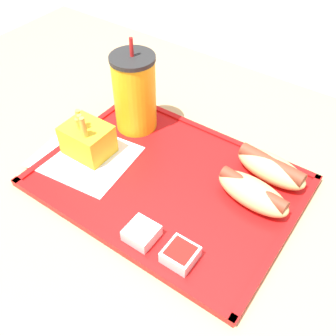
% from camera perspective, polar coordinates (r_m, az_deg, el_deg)
% --- Properties ---
extents(dining_table, '(1.43, 0.94, 0.74)m').
position_cam_1_polar(dining_table, '(1.00, -1.21, -18.02)').
color(dining_table, tan).
rests_on(dining_table, ground_plane).
extents(food_tray, '(0.45, 0.33, 0.01)m').
position_cam_1_polar(food_tray, '(0.70, -0.00, -2.00)').
color(food_tray, red).
rests_on(food_tray, dining_table).
extents(paper_napkin, '(0.19, 0.17, 0.00)m').
position_cam_1_polar(paper_napkin, '(0.76, -11.94, 1.68)').
color(paper_napkin, white).
rests_on(paper_napkin, food_tray).
extents(soda_cup, '(0.08, 0.08, 0.19)m').
position_cam_1_polar(soda_cup, '(0.77, -4.86, 10.82)').
color(soda_cup, gold).
rests_on(soda_cup, food_tray).
extents(hot_dog_far, '(0.14, 0.07, 0.04)m').
position_cam_1_polar(hot_dog_far, '(0.71, 14.72, 0.07)').
color(hot_dog_far, '#DBB270').
rests_on(hot_dog_far, food_tray).
extents(hot_dog_near, '(0.14, 0.07, 0.04)m').
position_cam_1_polar(hot_dog_near, '(0.66, 12.19, -3.49)').
color(hot_dog_near, '#DBB270').
rests_on(hot_dog_near, food_tray).
extents(fries_carton, '(0.09, 0.07, 0.10)m').
position_cam_1_polar(fries_carton, '(0.74, -11.61, 4.07)').
color(fries_carton, gold).
rests_on(fries_carton, food_tray).
extents(sauce_cup_mayo, '(0.05, 0.05, 0.02)m').
position_cam_1_polar(sauce_cup_mayo, '(0.61, -3.86, -9.36)').
color(sauce_cup_mayo, silver).
rests_on(sauce_cup_mayo, food_tray).
extents(sauce_cup_ketchup, '(0.05, 0.05, 0.02)m').
position_cam_1_polar(sauce_cup_ketchup, '(0.59, 1.80, -12.41)').
color(sauce_cup_ketchup, silver).
rests_on(sauce_cup_ketchup, food_tray).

